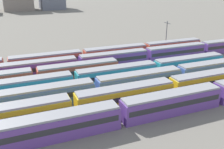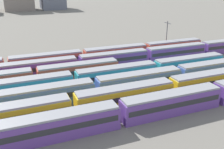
{
  "view_description": "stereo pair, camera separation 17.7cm",
  "coord_description": "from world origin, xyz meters",
  "px_view_note": "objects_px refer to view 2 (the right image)",
  "views": [
    {
      "loc": [
        12.67,
        -31.23,
        21.19
      ],
      "look_at": [
        31.61,
        15.6,
        2.04
      ],
      "focal_mm": 40.55,
      "sensor_mm": 36.0,
      "label": 1
    },
    {
      "loc": [
        12.83,
        -31.3,
        21.19
      ],
      "look_at": [
        31.61,
        15.6,
        2.04
      ],
      "focal_mm": 40.55,
      "sensor_mm": 36.0,
      "label": 2
    }
  ],
  "objects_px": {
    "train_track_1": "(125,96)",
    "train_track_2": "(95,88)",
    "train_track_3": "(74,81)",
    "train_track_5": "(114,59)",
    "train_track_6": "(83,57)",
    "catenary_pole_1": "(167,34)",
    "train_track_0": "(119,113)"
  },
  "relations": [
    {
      "from": "train_track_5",
      "to": "train_track_6",
      "type": "relative_size",
      "value": 1.25
    },
    {
      "from": "train_track_2",
      "to": "catenary_pole_1",
      "type": "xyz_separation_m",
      "value": [
        31.15,
        23.67,
        3.24
      ]
    },
    {
      "from": "train_track_0",
      "to": "train_track_3",
      "type": "relative_size",
      "value": 1.0
    },
    {
      "from": "train_track_2",
      "to": "train_track_3",
      "type": "height_order",
      "value": "same"
    },
    {
      "from": "train_track_1",
      "to": "train_track_3",
      "type": "relative_size",
      "value": 1.25
    },
    {
      "from": "train_track_2",
      "to": "train_track_3",
      "type": "distance_m",
      "value": 5.87
    },
    {
      "from": "train_track_1",
      "to": "train_track_2",
      "type": "relative_size",
      "value": 1.25
    },
    {
      "from": "train_track_5",
      "to": "train_track_6",
      "type": "height_order",
      "value": "same"
    },
    {
      "from": "train_track_0",
      "to": "train_track_3",
      "type": "height_order",
      "value": "same"
    },
    {
      "from": "train_track_3",
      "to": "train_track_5",
      "type": "xyz_separation_m",
      "value": [
        13.05,
        10.4,
        0.0
      ]
    },
    {
      "from": "train_track_1",
      "to": "train_track_5",
      "type": "bearing_deg",
      "value": 72.89
    },
    {
      "from": "train_track_1",
      "to": "catenary_pole_1",
      "type": "height_order",
      "value": "catenary_pole_1"
    },
    {
      "from": "train_track_3",
      "to": "catenary_pole_1",
      "type": "distance_m",
      "value": 38.72
    },
    {
      "from": "train_track_0",
      "to": "train_track_2",
      "type": "bearing_deg",
      "value": 93.06
    },
    {
      "from": "train_track_5",
      "to": "catenary_pole_1",
      "type": "xyz_separation_m",
      "value": [
        20.82,
        8.07,
        3.24
      ]
    },
    {
      "from": "train_track_6",
      "to": "train_track_0",
      "type": "bearing_deg",
      "value": -95.35
    },
    {
      "from": "train_track_0",
      "to": "train_track_1",
      "type": "xyz_separation_m",
      "value": [
        3.37,
        5.2,
        0.0
      ]
    },
    {
      "from": "train_track_3",
      "to": "train_track_5",
      "type": "relative_size",
      "value": 0.8
    },
    {
      "from": "train_track_2",
      "to": "train_track_5",
      "type": "distance_m",
      "value": 18.71
    },
    {
      "from": "train_track_5",
      "to": "train_track_6",
      "type": "xyz_separation_m",
      "value": [
        -6.85,
        5.2,
        0.0
      ]
    },
    {
      "from": "train_track_5",
      "to": "catenary_pole_1",
      "type": "bearing_deg",
      "value": 21.19
    },
    {
      "from": "train_track_0",
      "to": "train_track_3",
      "type": "xyz_separation_m",
      "value": [
        -3.28,
        15.6,
        0.0
      ]
    },
    {
      "from": "train_track_2",
      "to": "train_track_3",
      "type": "bearing_deg",
      "value": 117.67
    },
    {
      "from": "train_track_2",
      "to": "train_track_1",
      "type": "bearing_deg",
      "value": -52.96
    },
    {
      "from": "train_track_3",
      "to": "train_track_6",
      "type": "height_order",
      "value": "same"
    },
    {
      "from": "train_track_1",
      "to": "catenary_pole_1",
      "type": "xyz_separation_m",
      "value": [
        27.23,
        28.87,
        3.24
      ]
    },
    {
      "from": "train_track_0",
      "to": "train_track_5",
      "type": "xyz_separation_m",
      "value": [
        9.77,
        26.0,
        0.0
      ]
    },
    {
      "from": "train_track_2",
      "to": "train_track_3",
      "type": "relative_size",
      "value": 1.0
    },
    {
      "from": "train_track_5",
      "to": "train_track_0",
      "type": "bearing_deg",
      "value": -110.59
    },
    {
      "from": "train_track_5",
      "to": "train_track_1",
      "type": "bearing_deg",
      "value": -107.11
    },
    {
      "from": "train_track_2",
      "to": "catenary_pole_1",
      "type": "relative_size",
      "value": 8.1
    },
    {
      "from": "train_track_3",
      "to": "catenary_pole_1",
      "type": "xyz_separation_m",
      "value": [
        33.88,
        18.47,
        3.24
      ]
    }
  ]
}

